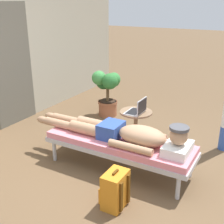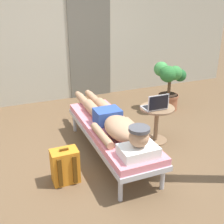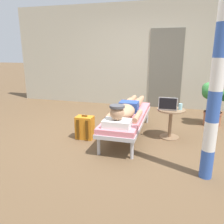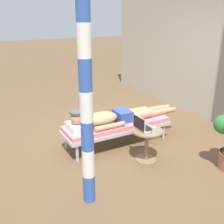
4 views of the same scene
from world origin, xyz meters
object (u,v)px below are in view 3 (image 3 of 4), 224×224
laptop (168,106)px  potted_plant (214,100)px  side_table (171,118)px  lounge_chair (127,117)px  backpack (85,128)px  person_reclining (127,109)px  drink_glass (180,107)px  porch_post (218,75)px

laptop → potted_plant: potted_plant is taller
side_table → laptop: 0.24m
lounge_chair → side_table: 0.75m
side_table → lounge_chair: bearing=-171.1°
laptop → backpack: laptop is taller
lounge_chair → side_table: side_table is taller
backpack → potted_plant: 2.66m
person_reclining → drink_glass: bearing=13.1°
drink_glass → laptop: bearing=-163.6°
drink_glass → person_reclining: bearing=-166.9°
person_reclining → drink_glass: person_reclining is taller
drink_glass → porch_post: bearing=-75.3°
side_table → porch_post: size_ratio=0.21×
person_reclining → side_table: bearing=14.8°
person_reclining → laptop: (0.68, 0.15, 0.06)m
person_reclining → drink_glass: size_ratio=20.83×
side_table → potted_plant: 1.27m
person_reclining → side_table: 0.79m
drink_glass → side_table: bearing=-176.0°
potted_plant → backpack: bearing=-148.2°
lounge_chair → potted_plant: bearing=34.6°
potted_plant → porch_post: porch_post is taller
potted_plant → person_reclining: bearing=-143.4°
lounge_chair → person_reclining: 0.19m
laptop → potted_plant: (0.87, 1.01, -0.06)m
side_table → drink_glass: drink_glass is taller
drink_glass → lounge_chair: bearing=-171.9°
potted_plant → porch_post: (-0.34, -2.17, 0.73)m
porch_post → lounge_chair: bearing=138.0°
laptop → backpack: (-1.37, -0.38, -0.39)m
lounge_chair → drink_glass: drink_glass is taller
side_table → laptop: laptop is taller
backpack → porch_post: 2.31m
lounge_chair → drink_glass: bearing=8.1°
porch_post → potted_plant: bearing=81.0°
lounge_chair → drink_glass: (0.89, 0.13, 0.23)m
backpack → lounge_chair: bearing=24.8°
side_table → backpack: bearing=-163.1°
side_table → drink_glass: (0.15, 0.01, 0.22)m
lounge_chair → side_table: (0.74, 0.12, 0.01)m
lounge_chair → potted_plant: size_ratio=2.22×
drink_glass → potted_plant: (0.66, 0.95, -0.05)m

